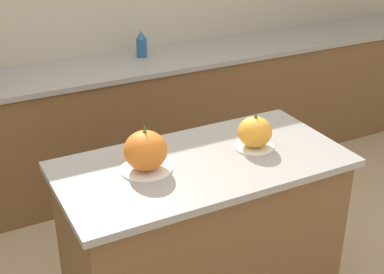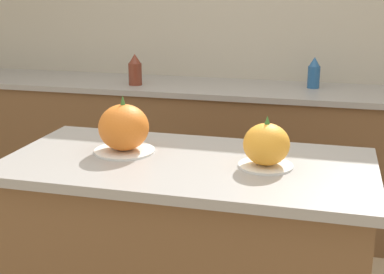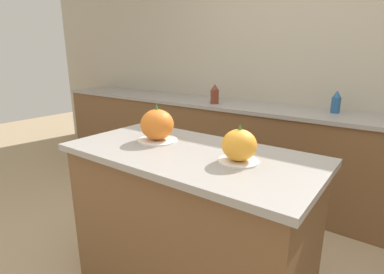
% 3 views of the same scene
% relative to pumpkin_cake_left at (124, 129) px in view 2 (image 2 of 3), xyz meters
% --- Properties ---
extents(wall_back, '(8.00, 0.06, 2.50)m').
position_rel_pumpkin_cake_left_xyz_m(wall_back, '(0.26, 1.82, 0.22)').
color(wall_back, '#B2A893').
rests_on(wall_back, ground_plane).
extents(back_counter, '(6.00, 0.60, 0.93)m').
position_rel_pumpkin_cake_left_xyz_m(back_counter, '(0.26, 1.49, -0.56)').
color(back_counter, brown).
rests_on(back_counter, ground_plane).
extents(pumpkin_cake_left, '(0.23, 0.23, 0.22)m').
position_rel_pumpkin_cake_left_xyz_m(pumpkin_cake_left, '(0.00, 0.00, 0.00)').
color(pumpkin_cake_left, white).
rests_on(pumpkin_cake_left, kitchen_island).
extents(pumpkin_cake_right, '(0.19, 0.19, 0.18)m').
position_rel_pumpkin_cake_left_xyz_m(pumpkin_cake_right, '(0.54, -0.04, -0.01)').
color(pumpkin_cake_right, white).
rests_on(pumpkin_cake_right, kitchen_island).
extents(bottle_tall, '(0.09, 0.09, 0.20)m').
position_rel_pumpkin_cake_left_xyz_m(bottle_tall, '(-0.48, 1.38, -0.00)').
color(bottle_tall, maroon).
rests_on(bottle_tall, back_counter).
extents(bottle_short, '(0.08, 0.08, 0.19)m').
position_rel_pumpkin_cake_left_xyz_m(bottle_short, '(0.64, 1.57, -0.01)').
color(bottle_short, '#235184').
rests_on(bottle_short, back_counter).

